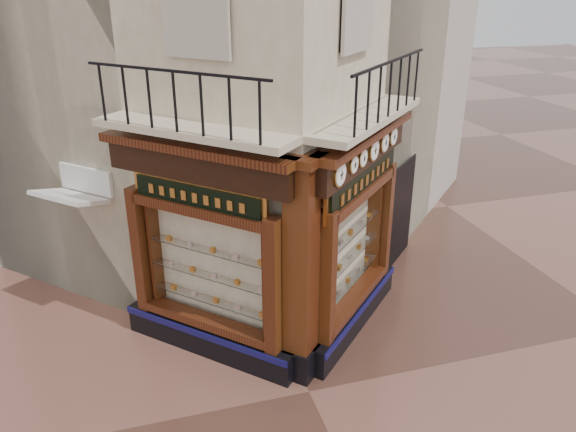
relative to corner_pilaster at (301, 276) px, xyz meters
name	(u,v)px	position (x,y,z in m)	size (l,w,h in m)	color
ground	(309,392)	(0.00, -0.50, -1.95)	(80.00, 80.00, 0.00)	#492B22
neighbour_left	(112,13)	(-2.47, 8.13, 3.55)	(8.00, 8.00, 11.00)	#B4AB9D
neighbour_right	(299,10)	(2.47, 8.13, 3.55)	(8.00, 8.00, 11.00)	#B4AB9D
shopfront_left	(204,256)	(-1.41, 1.07, 0.03)	(2.86, 2.86, 3.98)	black
shopfront_right	(356,236)	(1.41, 1.07, 0.03)	(2.86, 2.86, 3.98)	black
corner_pilaster	(301,276)	(0.00, 0.00, 0.00)	(0.85, 0.85, 3.98)	black
balcony	(284,123)	(0.00, 0.99, 2.27)	(5.94, 2.97, 1.03)	beige
clock_a	(340,174)	(0.60, -0.01, 1.67)	(0.32, 0.32, 0.40)	#B28A3B
clock_b	(353,165)	(0.98, 0.38, 1.67)	(0.25, 0.25, 0.31)	#B28A3B
clock_c	(363,158)	(1.26, 0.66, 1.67)	(0.26, 0.26, 0.32)	#B28A3B
clock_d	(374,150)	(1.63, 1.02, 1.67)	(0.32, 0.32, 0.41)	#B28A3B
clock_e	(384,142)	(2.01, 1.40, 1.67)	(0.30, 0.30, 0.38)	#B28A3B
clock_f	(393,136)	(2.34, 1.74, 1.67)	(0.30, 0.30, 0.37)	#B28A3B
awning	(89,316)	(-3.61, 2.90, -1.95)	(1.31, 0.79, 0.08)	silver
signboard_left	(197,197)	(-1.46, 1.01, 1.15)	(1.91, 1.91, 0.51)	#C08438
signboard_right	(363,179)	(1.46, 1.01, 1.15)	(2.24, 2.24, 0.60)	#C08438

